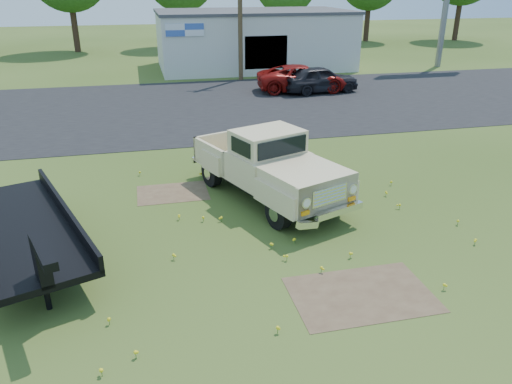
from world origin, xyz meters
TOP-DOWN VIEW (x-y plane):
  - ground at (0.00, 0.00)m, footprint 140.00×140.00m
  - asphalt_lot at (0.00, 15.00)m, footprint 90.00×14.00m
  - dirt_patch_a at (1.50, -3.00)m, footprint 3.00×2.00m
  - dirt_patch_b at (-2.00, 3.50)m, footprint 2.20×1.60m
  - commercial_building at (6.00, 26.99)m, footprint 14.20×8.20m
  - utility_pole_mid at (4.00, 22.00)m, footprint 1.60×0.30m
  - vintage_pickup_truck at (0.81, 2.45)m, footprint 4.29×6.41m
  - flatbed_trailer at (-5.76, 0.33)m, footprint 4.23×6.88m
  - red_pickup at (6.89, 17.50)m, footprint 5.72×3.09m
  - dark_sedan at (7.74, 16.90)m, footprint 4.74×2.34m

SIDE VIEW (x-z plane):
  - ground at x=0.00m, z-range 0.00..0.00m
  - asphalt_lot at x=0.00m, z-range -0.01..0.01m
  - dirt_patch_a at x=1.50m, z-range -0.01..0.01m
  - dirt_patch_b at x=-2.00m, z-range -0.01..0.01m
  - red_pickup at x=6.89m, z-range 0.00..1.52m
  - dark_sedan at x=7.74m, z-range 0.00..1.55m
  - flatbed_trailer at x=-5.76m, z-range 0.00..1.78m
  - vintage_pickup_truck at x=0.81m, z-range 0.00..2.17m
  - commercial_building at x=6.00m, z-range 0.03..4.18m
  - utility_pole_mid at x=4.00m, z-range 0.10..9.10m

